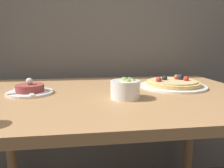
{
  "coord_description": "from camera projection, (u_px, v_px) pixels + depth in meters",
  "views": [
    {
      "loc": [
        -0.14,
        -0.52,
        1.01
      ],
      "look_at": [
        -0.0,
        0.45,
        0.83
      ],
      "focal_mm": 35.0,
      "sensor_mm": 36.0,
      "label": 1
    }
  ],
  "objects": [
    {
      "name": "tartare_plate",
      "position": [
        30.0,
        90.0,
        0.98
      ],
      "size": [
        0.2,
        0.2,
        0.07
      ],
      "color": "white",
      "rests_on": "dining_table"
    },
    {
      "name": "small_bowl",
      "position": [
        125.0,
        88.0,
        0.9
      ],
      "size": [
        0.12,
        0.12,
        0.09
      ],
      "color": "white",
      "rests_on": "dining_table"
    },
    {
      "name": "dining_table",
      "position": [
        113.0,
        113.0,
        1.02
      ],
      "size": [
        1.32,
        0.9,
        0.79
      ],
      "color": "#AD7F51",
      "rests_on": "ground_plane"
    },
    {
      "name": "back_wall",
      "position": [
        101.0,
        0.0,
        1.47
      ],
      "size": [
        8.0,
        0.05,
        2.6
      ],
      "color": "slate",
      "rests_on": "ground_plane"
    },
    {
      "name": "pizza_plate",
      "position": [
        173.0,
        84.0,
        1.13
      ],
      "size": [
        0.34,
        0.34,
        0.06
      ],
      "color": "white",
      "rests_on": "dining_table"
    }
  ]
}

